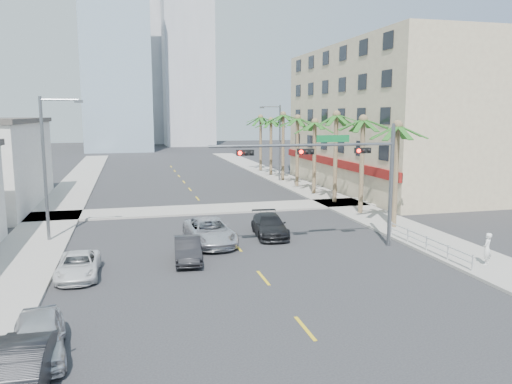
# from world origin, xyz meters

# --- Properties ---
(ground) EXTENTS (260.00, 260.00, 0.00)m
(ground) POSITION_xyz_m (0.00, 0.00, 0.00)
(ground) COLOR #262628
(ground) RESTS_ON ground
(sidewalk_right) EXTENTS (4.00, 120.00, 0.15)m
(sidewalk_right) POSITION_xyz_m (12.00, 20.00, 0.07)
(sidewalk_right) COLOR gray
(sidewalk_right) RESTS_ON ground
(sidewalk_left) EXTENTS (4.00, 120.00, 0.15)m
(sidewalk_left) POSITION_xyz_m (-12.00, 20.00, 0.07)
(sidewalk_left) COLOR gray
(sidewalk_left) RESTS_ON ground
(sidewalk_cross) EXTENTS (80.00, 4.00, 0.15)m
(sidewalk_cross) POSITION_xyz_m (0.00, 22.00, 0.07)
(sidewalk_cross) COLOR gray
(sidewalk_cross) RESTS_ON ground
(building_right) EXTENTS (15.25, 28.00, 15.00)m
(building_right) POSITION_xyz_m (21.99, 30.00, 7.50)
(building_right) COLOR tan
(building_right) RESTS_ON ground
(tower_far_left) EXTENTS (14.00, 14.00, 48.00)m
(tower_far_left) POSITION_xyz_m (-8.00, 95.00, 24.00)
(tower_far_left) COLOR #99B2C6
(tower_far_left) RESTS_ON ground
(tower_far_right) EXTENTS (12.00, 12.00, 60.00)m
(tower_far_right) POSITION_xyz_m (9.00, 110.00, 30.00)
(tower_far_right) COLOR #ADADB2
(tower_far_right) RESTS_ON ground
(tower_far_center) EXTENTS (16.00, 16.00, 42.00)m
(tower_far_center) POSITION_xyz_m (-3.00, 125.00, 21.00)
(tower_far_center) COLOR #ADADB2
(tower_far_center) RESTS_ON ground
(traffic_signal_mast) EXTENTS (11.12, 0.54, 7.20)m
(traffic_signal_mast) POSITION_xyz_m (5.78, 7.95, 5.06)
(traffic_signal_mast) COLOR slate
(traffic_signal_mast) RESTS_ON ground
(palm_tree_0) EXTENTS (4.80, 4.80, 7.80)m
(palm_tree_0) POSITION_xyz_m (11.60, 12.00, 7.08)
(palm_tree_0) COLOR brown
(palm_tree_0) RESTS_ON ground
(palm_tree_1) EXTENTS (4.80, 4.80, 8.16)m
(palm_tree_1) POSITION_xyz_m (11.60, 17.20, 7.43)
(palm_tree_1) COLOR brown
(palm_tree_1) RESTS_ON ground
(palm_tree_2) EXTENTS (4.80, 4.80, 8.52)m
(palm_tree_2) POSITION_xyz_m (11.60, 22.40, 7.78)
(palm_tree_2) COLOR brown
(palm_tree_2) RESTS_ON ground
(palm_tree_3) EXTENTS (4.80, 4.80, 7.80)m
(palm_tree_3) POSITION_xyz_m (11.60, 27.60, 7.08)
(palm_tree_3) COLOR brown
(palm_tree_3) RESTS_ON ground
(palm_tree_4) EXTENTS (4.80, 4.80, 8.16)m
(palm_tree_4) POSITION_xyz_m (11.60, 32.80, 7.43)
(palm_tree_4) COLOR brown
(palm_tree_4) RESTS_ON ground
(palm_tree_5) EXTENTS (4.80, 4.80, 8.52)m
(palm_tree_5) POSITION_xyz_m (11.60, 38.00, 7.78)
(palm_tree_5) COLOR brown
(palm_tree_5) RESTS_ON ground
(palm_tree_6) EXTENTS (4.80, 4.80, 7.80)m
(palm_tree_6) POSITION_xyz_m (11.60, 43.20, 7.08)
(palm_tree_6) COLOR brown
(palm_tree_6) RESTS_ON ground
(palm_tree_7) EXTENTS (4.80, 4.80, 8.16)m
(palm_tree_7) POSITION_xyz_m (11.60, 48.40, 7.43)
(palm_tree_7) COLOR brown
(palm_tree_7) RESTS_ON ground
(streetlight_left) EXTENTS (2.55, 0.25, 9.00)m
(streetlight_left) POSITION_xyz_m (-11.00, 14.00, 5.06)
(streetlight_left) COLOR slate
(streetlight_left) RESTS_ON ground
(streetlight_right) EXTENTS (2.55, 0.25, 9.00)m
(streetlight_right) POSITION_xyz_m (11.00, 38.00, 5.06)
(streetlight_right) COLOR slate
(streetlight_right) RESTS_ON ground
(guardrail) EXTENTS (0.08, 8.08, 1.00)m
(guardrail) POSITION_xyz_m (10.30, 6.00, 0.67)
(guardrail) COLOR silver
(guardrail) RESTS_ON ground
(car_parked_near) EXTENTS (2.20, 4.36, 1.42)m
(car_parked_near) POSITION_xyz_m (-9.25, -1.94, 0.71)
(car_parked_near) COLOR silver
(car_parked_near) RESTS_ON ground
(car_parked_mid) EXTENTS (1.70, 4.53, 1.48)m
(car_parked_mid) POSITION_xyz_m (-9.40, -4.38, 0.74)
(car_parked_mid) COLOR black
(car_parked_mid) RESTS_ON ground
(car_parked_far) EXTENTS (1.99, 4.24, 1.17)m
(car_parked_far) POSITION_xyz_m (-8.77, 6.39, 0.59)
(car_parked_far) COLOR silver
(car_parked_far) RESTS_ON ground
(car_lane_left) EXTENTS (1.67, 4.06, 1.31)m
(car_lane_left) POSITION_xyz_m (-3.25, 7.72, 0.65)
(car_lane_left) COLOR black
(car_lane_left) RESTS_ON ground
(car_lane_center) EXTENTS (2.92, 5.76, 1.56)m
(car_lane_center) POSITION_xyz_m (-1.50, 11.09, 0.78)
(car_lane_center) COLOR silver
(car_lane_center) RESTS_ON ground
(car_lane_right) EXTENTS (2.41, 5.00, 1.41)m
(car_lane_right) POSITION_xyz_m (2.63, 12.15, 0.70)
(car_lane_right) COLOR black
(car_lane_right) RESTS_ON ground
(pedestrian) EXTENTS (0.74, 0.68, 1.70)m
(pedestrian) POSITION_xyz_m (11.73, 2.76, 1.00)
(pedestrian) COLOR silver
(pedestrian) RESTS_ON sidewalk_right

